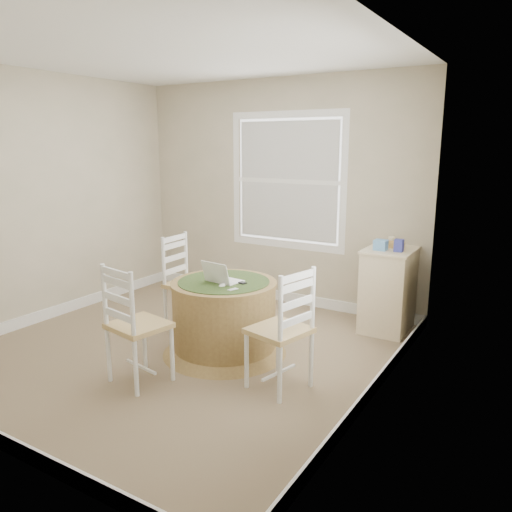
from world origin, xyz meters
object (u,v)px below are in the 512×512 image
Objects in this scene: round_table at (224,314)px; chair_left at (189,284)px; laptop at (223,279)px; corner_chest at (388,289)px; chair_right at (279,330)px; chair_near at (139,325)px.

chair_left reaches higher than round_table.
corner_chest is (1.09, 1.37, -0.28)m from laptop.
chair_left is at bearing -20.80° from laptop.
chair_left is (-0.66, 0.33, 0.11)m from round_table.
laptop is at bearing -99.46° from chair_right.
chair_right reaches higher than corner_chest.
round_table is 1.18× the size of chair_right.
chair_left reaches higher than corner_chest.
chair_right is 0.84m from laptop.
corner_chest is (0.34, 1.68, -0.05)m from chair_right.
round_table is at bearing -118.68° from chair_left.
chair_near is (-0.25, -0.81, 0.11)m from round_table.
laptop reaches higher than corner_chest.
corner_chest is (1.34, 2.16, -0.05)m from chair_near.
chair_right is 1.72m from corner_chest.
chair_left is at bearing -150.32° from corner_chest.
chair_right is 2.95× the size of laptop.
corner_chest is at bearing -178.12° from chair_right.
round_table is 1.18× the size of chair_left.
chair_near is at bearing -122.34° from corner_chest.
laptop is at bearing -97.46° from chair_near.
corner_chest reaches higher than round_table.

